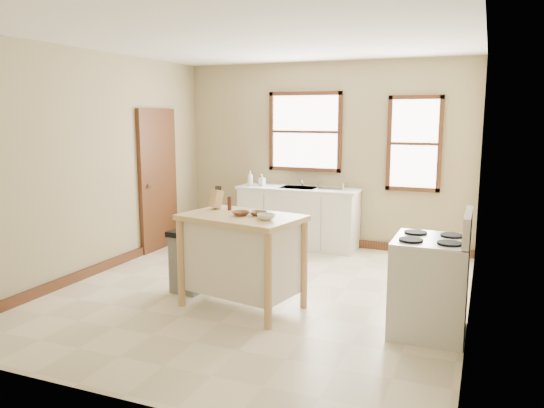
{
  "coord_description": "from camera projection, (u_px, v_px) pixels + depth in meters",
  "views": [
    {
      "loc": [
        2.33,
        -5.34,
        2.02
      ],
      "look_at": [
        -0.0,
        0.4,
        0.97
      ],
      "focal_mm": 35.0,
      "sensor_mm": 36.0,
      "label": 1
    }
  ],
  "objects": [
    {
      "name": "floor",
      "position": [
        259.0,
        292.0,
        6.08
      ],
      "size": [
        5.0,
        5.0,
        0.0
      ],
      "primitive_type": "plane",
      "color": "#F4E3C1",
      "rests_on": "ground"
    },
    {
      "name": "ceiling",
      "position": [
        258.0,
        39.0,
        5.61
      ],
      "size": [
        5.0,
        5.0,
        0.0
      ],
      "primitive_type": "plane",
      "rotation": [
        3.14,
        0.0,
        0.0
      ],
      "color": "white",
      "rests_on": "ground"
    },
    {
      "name": "wall_back",
      "position": [
        324.0,
        155.0,
        8.13
      ],
      "size": [
        4.5,
        0.04,
        2.8
      ],
      "primitive_type": "cube",
      "color": "tan",
      "rests_on": "ground"
    },
    {
      "name": "sink_counter",
      "position": [
        298.0,
        217.0,
        8.13
      ],
      "size": [
        1.86,
        0.62,
        0.92
      ],
      "primitive_type": null,
      "color": "silver",
      "rests_on": "ground"
    },
    {
      "name": "bowl_a",
      "position": [
        241.0,
        213.0,
        5.44
      ],
      "size": [
        0.24,
        0.24,
        0.04
      ],
      "primitive_type": "imported",
      "rotation": [
        0.0,
        0.0,
        -0.5
      ],
      "color": "brown",
      "rests_on": "kitchen_island"
    },
    {
      "name": "faucet",
      "position": [
        302.0,
        179.0,
        8.2
      ],
      "size": [
        0.03,
        0.03,
        0.22
      ],
      "primitive_type": "cylinder",
      "color": "silver",
      "rests_on": "sink_counter"
    },
    {
      "name": "baseboard_left",
      "position": [
        103.0,
        266.0,
        6.9
      ],
      "size": [
        0.04,
        5.0,
        0.12
      ],
      "primitive_type": "cube",
      "color": "#3C1B10",
      "rests_on": "ground"
    },
    {
      "name": "window_side",
      "position": [
        414.0,
        144.0,
        7.58
      ],
      "size": [
        0.77,
        0.06,
        1.37
      ],
      "primitive_type": null,
      "color": "#3C1B10",
      "rests_on": "wall_back"
    },
    {
      "name": "wall_left",
      "position": [
        96.0,
        164.0,
        6.68
      ],
      "size": [
        0.04,
        5.0,
        2.8
      ],
      "primitive_type": "cube",
      "color": "tan",
      "rests_on": "ground"
    },
    {
      "name": "kitchen_island",
      "position": [
        242.0,
        261.0,
        5.55
      ],
      "size": [
        1.34,
        1.0,
        0.99
      ],
      "primitive_type": null,
      "rotation": [
        0.0,
        0.0,
        -0.2
      ],
      "color": "tan",
      "rests_on": "ground"
    },
    {
      "name": "door_left",
      "position": [
        158.0,
        180.0,
        7.92
      ],
      "size": [
        0.06,
        0.9,
        2.1
      ],
      "primitive_type": "cube",
      "color": "#3C1B10",
      "rests_on": "ground"
    },
    {
      "name": "gas_stove",
      "position": [
        430.0,
        272.0,
        4.88
      ],
      "size": [
        0.72,
        0.73,
        1.17
      ],
      "primitive_type": null,
      "color": "silver",
      "rests_on": "ground"
    },
    {
      "name": "bowl_b",
      "position": [
        258.0,
        213.0,
        5.44
      ],
      "size": [
        0.18,
        0.18,
        0.04
      ],
      "primitive_type": "imported",
      "rotation": [
        0.0,
        0.0,
        0.01
      ],
      "color": "brown",
      "rests_on": "kitchen_island"
    },
    {
      "name": "wall_right",
      "position": [
        476.0,
        180.0,
        5.01
      ],
      "size": [
        0.04,
        5.0,
        2.8
      ],
      "primitive_type": "cube",
      "color": "tan",
      "rests_on": "ground"
    },
    {
      "name": "knife_block",
      "position": [
        216.0,
        200.0,
        5.81
      ],
      "size": [
        0.13,
        0.13,
        0.2
      ],
      "primitive_type": null,
      "rotation": [
        0.0,
        0.0,
        -0.38
      ],
      "color": "tan",
      "rests_on": "kitchen_island"
    },
    {
      "name": "soap_bottle_b",
      "position": [
        262.0,
        180.0,
        8.21
      ],
      "size": [
        0.1,
        0.1,
        0.18
      ],
      "primitive_type": "imported",
      "rotation": [
        0.0,
        0.0,
        -0.24
      ],
      "color": "#B2B2B2",
      "rests_on": "sink_counter"
    },
    {
      "name": "baseboard_back",
      "position": [
        322.0,
        240.0,
        8.33
      ],
      "size": [
        4.5,
        0.04,
        0.12
      ],
      "primitive_type": "cube",
      "color": "#3C1B10",
      "rests_on": "ground"
    },
    {
      "name": "window_main",
      "position": [
        305.0,
        132.0,
        8.17
      ],
      "size": [
        1.17,
        0.06,
        1.22
      ],
      "primitive_type": null,
      "color": "#3C1B10",
      "rests_on": "wall_back"
    },
    {
      "name": "soap_bottle_a",
      "position": [
        250.0,
        178.0,
        8.24
      ],
      "size": [
        0.11,
        0.11,
        0.23
      ],
      "primitive_type": "imported",
      "rotation": [
        0.0,
        0.0,
        0.26
      ],
      "color": "#B2B2B2",
      "rests_on": "sink_counter"
    },
    {
      "name": "pepper_grinder",
      "position": [
        229.0,
        203.0,
        5.73
      ],
      "size": [
        0.06,
        0.06,
        0.15
      ],
      "primitive_type": "cylinder",
      "rotation": [
        0.0,
        0.0,
        -0.41
      ],
      "color": "#461D13",
      "rests_on": "kitchen_island"
    },
    {
      "name": "bowl_c",
      "position": [
        266.0,
        217.0,
        5.22
      ],
      "size": [
        0.18,
        0.18,
        0.06
      ],
      "primitive_type": "imported",
      "rotation": [
        0.0,
        0.0,
        -0.02
      ],
      "color": "white",
      "rests_on": "kitchen_island"
    },
    {
      "name": "dish_rack",
      "position": [
        333.0,
        186.0,
        7.82
      ],
      "size": [
        0.41,
        0.31,
        0.1
      ],
      "primitive_type": null,
      "rotation": [
        0.0,
        0.0,
        -0.03
      ],
      "color": "silver",
      "rests_on": "sink_counter"
    },
    {
      "name": "trash_bin",
      "position": [
        187.0,
        262.0,
        6.03
      ],
      "size": [
        0.4,
        0.35,
        0.72
      ],
      "primitive_type": null,
      "rotation": [
        0.0,
        0.0,
        -0.1
      ],
      "color": "gray",
      "rests_on": "ground"
    }
  ]
}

